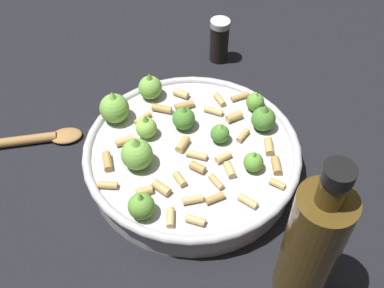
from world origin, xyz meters
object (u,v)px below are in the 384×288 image
(cooking_pan, at_px, (190,154))
(pepper_shaker, at_px, (219,40))
(wooden_spoon, at_px, (28,140))
(olive_oil_bottle, at_px, (312,244))

(cooking_pan, xyz_separation_m, pepper_shaker, (0.24, -0.15, 0.01))
(wooden_spoon, bearing_deg, pepper_shaker, -76.84)
(cooking_pan, bearing_deg, wooden_spoon, 57.28)
(pepper_shaker, bearing_deg, wooden_spoon, 103.16)
(pepper_shaker, distance_m, wooden_spoon, 0.40)
(olive_oil_bottle, bearing_deg, cooking_pan, 13.94)
(cooking_pan, height_order, wooden_spoon, cooking_pan)
(cooking_pan, height_order, pepper_shaker, cooking_pan)
(olive_oil_bottle, distance_m, wooden_spoon, 0.48)
(cooking_pan, relative_size, wooden_spoon, 1.62)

